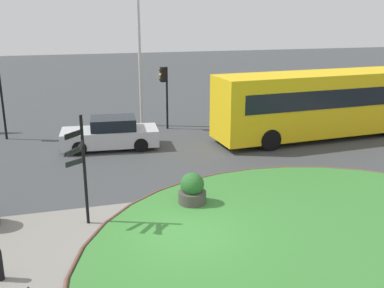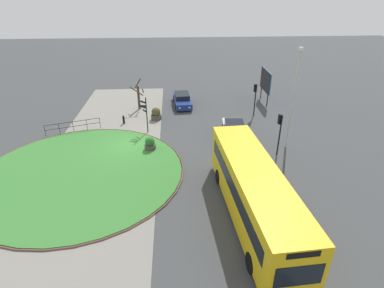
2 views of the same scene
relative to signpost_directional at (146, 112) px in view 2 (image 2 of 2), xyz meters
name	(u,v)px [view 2 (image 2 of 2)]	position (x,y,z in m)	size (l,w,h in m)	color
ground	(127,146)	(2.71, -1.45, -1.94)	(120.00, 120.00, 0.00)	#3D3F42
sidewalk_paving	(107,147)	(2.71, -3.11, -1.93)	(32.00, 8.68, 0.02)	gray
grass_island	(81,172)	(6.59, -4.27, -1.89)	(14.43, 14.43, 0.10)	#387A33
grass_kerb_ring	(81,172)	(6.59, -4.27, -1.89)	(14.74, 14.74, 0.11)	brown
signpost_directional	(146,112)	(0.00, 0.00, 0.00)	(0.57, 0.75, 3.34)	black
bollard_foreground	(124,120)	(-2.09, -2.35, -1.51)	(0.20, 0.20, 0.84)	black
railing_grass_edge	(73,125)	(-0.48, -6.67, -1.28)	(1.56, 4.53, 1.02)	black
bus_yellow	(254,192)	(12.03, 6.76, -0.19)	(11.48, 3.19, 3.27)	yellow
car_near_lane	(182,100)	(-6.95, 3.48, -1.32)	(4.66, 2.03, 1.31)	navy
car_far_lane	(234,130)	(1.53, 7.71, -1.26)	(4.51, 2.15, 1.46)	#B7B7BC
traffic_light_near	(280,125)	(4.71, 10.53, 0.52)	(0.48, 0.31, 3.34)	black
traffic_light_far	(255,93)	(-3.49, 10.68, 0.46)	(0.49, 0.29, 3.26)	black
lamppost_tall	(293,97)	(3.63, 11.68, 2.37)	(0.32, 0.32, 8.03)	#B7B7BC
billboard_left	(266,81)	(-7.45, 12.86, 0.48)	(3.72, 0.18, 3.66)	black
planter_near_signpost	(150,144)	(3.41, 0.50, -1.43)	(0.91, 0.91, 1.13)	#47423D
planter_kerbside	(156,114)	(-2.97, 0.74, -1.39)	(1.03, 1.03, 1.23)	#47423D
street_tree_bare	(139,96)	(-5.95, -1.16, -0.43)	(1.32, 1.38, 3.31)	#423323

